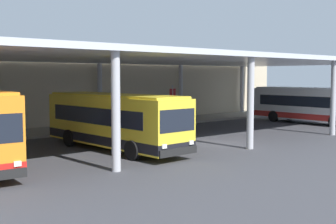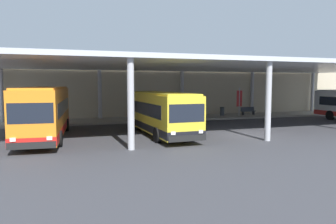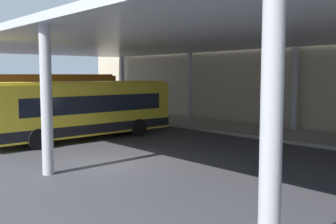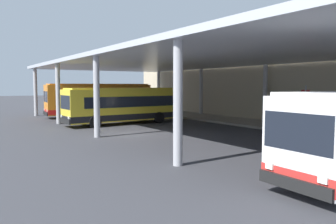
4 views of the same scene
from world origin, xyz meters
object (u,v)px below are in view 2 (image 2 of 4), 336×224
bench_waiting (248,111)px  banner_sign (239,100)px  bus_nearest_bay (45,112)px  bus_second_bay (159,112)px  trash_bin (222,111)px

bench_waiting → banner_sign: 2.34m
bus_nearest_bay → banner_sign: size_ratio=3.59×
bus_second_bay → trash_bin: bus_second_bay is taller
bus_second_bay → trash_bin: 14.29m
trash_bin → banner_sign: (1.56, -1.09, 1.30)m
bench_waiting → trash_bin: size_ratio=1.84×
bench_waiting → banner_sign: (-1.72, -0.88, 1.32)m
bus_nearest_bay → banner_sign: bus_nearest_bay is taller
bench_waiting → banner_sign: bearing=-153.0°
bench_waiting → trash_bin: 3.28m
trash_bin → banner_sign: size_ratio=0.31×
bus_second_bay → trash_bin: (10.46, 9.68, -0.98)m
bus_second_bay → bench_waiting: 16.71m
bench_waiting → banner_sign: size_ratio=0.56×
bus_nearest_bay → bench_waiting: bus_nearest_bay is taller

